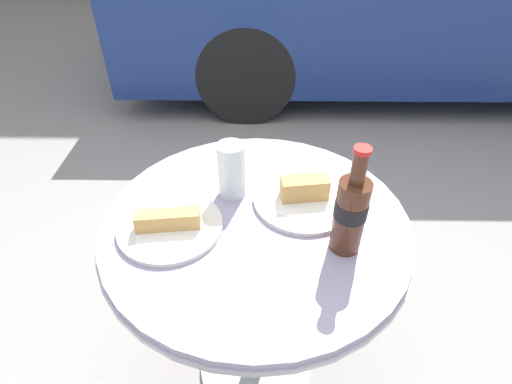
# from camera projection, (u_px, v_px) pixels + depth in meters

# --- Properties ---
(ground_plane) EXTENTS (30.00, 30.00, 0.00)m
(ground_plane) POSITION_uv_depth(u_px,v_px,m) (256.00, 365.00, 1.38)
(ground_plane) COLOR gray
(bistro_table) EXTENTS (0.74, 0.74, 0.69)m
(bistro_table) POSITION_uv_depth(u_px,v_px,m) (256.00, 258.00, 1.04)
(bistro_table) COLOR #B7B7BC
(bistro_table) RESTS_ON ground_plane
(cola_bottle_left) EXTENTS (0.07, 0.07, 0.26)m
(cola_bottle_left) POSITION_uv_depth(u_px,v_px,m) (350.00, 212.00, 0.82)
(cola_bottle_left) COLOR #4C2819
(cola_bottle_left) RESTS_ON bistro_table
(drinking_glass) EXTENTS (0.07, 0.07, 0.14)m
(drinking_glass) POSITION_uv_depth(u_px,v_px,m) (232.00, 172.00, 0.98)
(drinking_glass) COLOR black
(drinking_glass) RESTS_ON bistro_table
(lunch_plate_near) EXTENTS (0.25, 0.25, 0.07)m
(lunch_plate_near) POSITION_uv_depth(u_px,v_px,m) (304.00, 196.00, 0.99)
(lunch_plate_near) COLOR silver
(lunch_plate_near) RESTS_ON bistro_table
(lunch_plate_far) EXTENTS (0.24, 0.24, 0.06)m
(lunch_plate_far) POSITION_uv_depth(u_px,v_px,m) (170.00, 225.00, 0.91)
(lunch_plate_far) COLOR silver
(lunch_plate_far) RESTS_ON bistro_table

